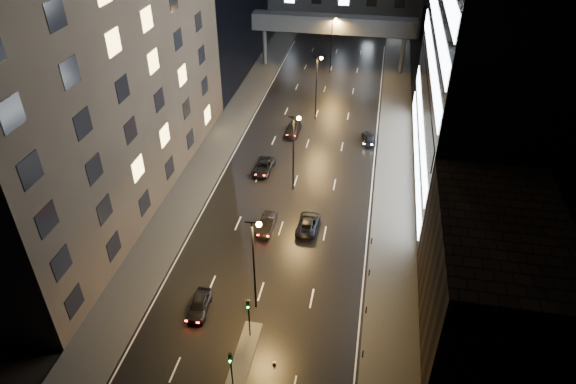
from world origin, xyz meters
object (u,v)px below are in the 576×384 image
at_px(car_away_b, 267,224).
at_px(car_toward_b, 369,138).
at_px(car_away_c, 263,167).
at_px(car_away_d, 293,129).
at_px(car_away_a, 199,305).
at_px(car_toward_a, 308,223).

relative_size(car_away_b, car_toward_b, 0.96).
height_order(car_away_c, car_away_d, car_away_d).
height_order(car_away_d, car_toward_b, car_away_d).
xyz_separation_m(car_away_a, car_toward_b, (13.65, 35.54, -0.06)).
bearing_deg(car_away_b, car_toward_b, 67.35).
xyz_separation_m(car_away_c, car_toward_a, (7.59, -10.83, -0.02)).
height_order(car_away_b, car_toward_a, car_away_b).
bearing_deg(car_away_d, car_toward_b, -0.85).
xyz_separation_m(car_away_a, car_toward_a, (8.04, 13.98, -0.03)).
height_order(car_away_c, car_toward_b, car_away_c).
height_order(car_away_a, car_away_b, car_away_a).
distance_m(car_away_b, car_away_d, 23.15).
xyz_separation_m(car_away_a, car_away_d, (2.44, 36.08, 0.01)).
bearing_deg(car_toward_a, car_away_d, -74.13).
bearing_deg(car_toward_b, car_away_c, 32.79).
xyz_separation_m(car_away_d, car_toward_a, (5.60, -22.10, -0.04)).
height_order(car_away_c, car_toward_a, car_away_c).
distance_m(car_away_c, car_toward_a, 13.23).
height_order(car_away_a, car_away_c, car_away_a).
relative_size(car_away_b, car_toward_a, 0.88).
distance_m(car_away_a, car_toward_a, 16.13).
relative_size(car_away_c, car_away_d, 1.01).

